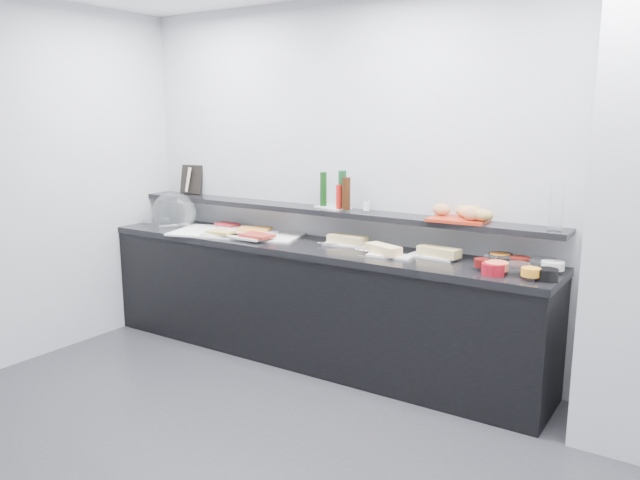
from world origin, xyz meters
The scene contains 53 objects.
back_wall centered at (0.00, 2.00, 1.35)m, with size 5.00×0.02×2.70m, color #ADB0B4.
buffet_cabinet centered at (-0.70, 1.70, 0.42)m, with size 3.60×0.60×0.85m, color black.
counter_top centered at (-0.70, 1.70, 0.88)m, with size 3.62×0.62×0.05m, color black.
wall_shelf centered at (-0.70, 1.88, 1.13)m, with size 3.60×0.25×0.04m, color black.
cloche_base centered at (-2.21, 1.67, 0.92)m, with size 0.40×0.27×0.04m, color #AAADB0.
cloche_dome centered at (-2.13, 1.70, 1.03)m, with size 0.43×0.28×0.34m, color silver.
linen_runner centered at (-1.42, 1.71, 0.91)m, with size 1.06×0.50×0.01m, color white.
platter_meat_a centered at (-1.63, 1.85, 0.92)m, with size 0.26×0.17×0.01m, color silver.
food_meat_a centered at (-1.63, 1.83, 0.94)m, with size 0.19×0.12×0.02m, color maroon.
platter_salmon centered at (-1.28, 1.79, 0.92)m, with size 0.30×0.20×0.01m, color white.
food_salmon centered at (-1.30, 1.79, 0.94)m, with size 0.25×0.16×0.02m, color orange.
platter_cheese centered at (-1.46, 1.57, 0.92)m, with size 0.30×0.20×0.01m, color white.
food_cheese centered at (-1.44, 1.53, 0.94)m, with size 0.21×0.13×0.02m, color gold.
platter_meat_b centered at (-1.18, 1.58, 0.92)m, with size 0.30×0.20×0.01m, color white.
food_meat_b centered at (-1.11, 1.58, 0.94)m, with size 0.25×0.16×0.02m, color maroon.
sandwich_plate_left centered at (-0.43, 1.82, 0.91)m, with size 0.37×0.16×0.01m, color white.
sandwich_food_left centered at (-0.45, 1.81, 0.94)m, with size 0.30×0.11×0.06m, color #D8B871.
tongs_left centered at (-0.55, 1.72, 0.92)m, with size 0.01×0.01×0.16m, color silver.
sandwich_plate_mid centered at (-0.01, 1.64, 0.91)m, with size 0.31×0.13×0.01m, color white.
sandwich_food_mid centered at (-0.06, 1.65, 0.94)m, with size 0.28×0.11×0.06m, color #E1B876.
tongs_mid centered at (-0.20, 1.64, 0.92)m, with size 0.01×0.01×0.16m, color silver.
sandwich_plate_right centered at (0.24, 1.78, 0.91)m, with size 0.32×0.14×0.01m, color silver.
sandwich_food_right centered at (0.29, 1.78, 0.94)m, with size 0.29×0.11×0.06m, color tan.
tongs_right centered at (0.23, 1.76, 0.92)m, with size 0.01×0.01×0.16m, color #AFB1B6.
bowl_glass_fruit centered at (0.70, 1.78, 0.94)m, with size 0.19×0.19×0.07m, color white.
fill_glass_fruit centered at (0.69, 1.83, 0.95)m, with size 0.13×0.13×0.05m, color orange.
bowl_black_jam centered at (0.69, 1.84, 0.94)m, with size 0.15×0.15×0.07m, color black.
fill_black_jam centered at (0.82, 1.80, 0.95)m, with size 0.13×0.13×0.05m, color #63140E.
bowl_glass_cream centered at (0.95, 1.83, 0.94)m, with size 0.18×0.18×0.07m, color white.
fill_glass_cream centered at (1.02, 1.79, 0.95)m, with size 0.14×0.14×0.05m, color white.
bowl_red_jam centered at (0.73, 1.55, 0.94)m, with size 0.14×0.14×0.07m, color maroon.
fill_red_jam centered at (0.64, 1.62, 0.95)m, with size 0.10×0.10×0.05m, color #4E0C0B.
bowl_glass_salmon centered at (0.86, 1.63, 0.94)m, with size 0.16×0.16×0.07m, color white.
fill_glass_salmon centered at (0.74, 1.59, 0.95)m, with size 0.14×0.14×0.05m, color #F8693C.
bowl_black_fruit centered at (1.04, 1.59, 0.94)m, with size 0.13×0.13×0.07m, color black.
fill_black_fruit centered at (0.96, 1.55, 0.95)m, with size 0.11×0.11×0.05m, color orange.
framed_print centered at (-2.16, 1.96, 1.28)m, with size 0.22×0.02×0.26m, color black.
print_art centered at (-2.24, 1.96, 1.28)m, with size 0.18×0.00×0.22m, color beige.
condiment_tray centered at (-0.64, 1.91, 1.16)m, with size 0.27×0.16×0.01m, color silver.
bottle_green_a centered at (-0.72, 1.91, 1.29)m, with size 0.05×0.05×0.26m, color #0E360F.
bottle_brown centered at (-0.47, 1.83, 1.28)m, with size 0.06×0.06×0.24m, color #341809.
bottle_green_b centered at (-0.54, 1.89, 1.30)m, with size 0.06×0.06×0.28m, color #103B1A.
bottle_hot centered at (-0.54, 1.84, 1.25)m, with size 0.04×0.04×0.18m, color red.
shaker_salt centered at (-0.33, 1.87, 1.20)m, with size 0.03×0.03×0.07m, color white.
shaker_pepper centered at (-0.32, 1.87, 1.20)m, with size 0.03×0.03×0.07m, color white.
bread_tray centered at (0.38, 1.87, 1.16)m, with size 0.38×0.26×0.02m, color #A82812.
bread_roll_n centered at (0.40, 1.94, 1.21)m, with size 0.14×0.09×0.08m, color #B88846.
bread_roll_ne centered at (0.45, 1.95, 1.21)m, with size 0.12×0.08×0.08m, color #BA8347.
bread_roll_s centered at (0.48, 1.82, 1.21)m, with size 0.12×0.08×0.08m, color #AC6B41.
bread_roll_se centered at (0.55, 1.83, 1.21)m, with size 0.15×0.09×0.08m, color #AB8441.
bread_roll_midw centered at (0.24, 1.91, 1.21)m, with size 0.13×0.08×0.08m, color #BF7D48.
bread_roll_mide centered at (0.44, 1.90, 1.21)m, with size 0.14×0.09×0.08m, color tan.
carafe centered at (1.01, 1.84, 1.30)m, with size 0.09×0.09×0.30m, color silver.
Camera 1 is at (1.86, -2.08, 1.84)m, focal length 35.00 mm.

